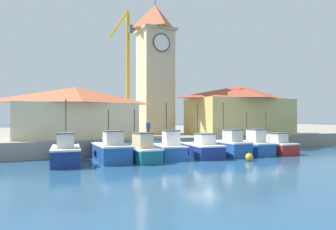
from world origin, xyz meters
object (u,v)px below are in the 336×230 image
at_px(fishing_boat_right_inner, 251,146).
at_px(port_crane_near, 127,85).
at_px(fishing_boat_left_inner, 138,151).
at_px(clock_tower, 155,66).
at_px(fishing_boat_right_outer, 271,146).
at_px(dock_worker_near_tower, 148,129).
at_px(fishing_boat_far_left, 66,153).
at_px(fishing_boat_mid_right, 227,146).
at_px(warehouse_left, 75,112).
at_px(fishing_boat_center, 201,148).
at_px(mooring_buoy, 249,157).
at_px(warehouse_right, 240,110).
at_px(fishing_boat_left_outer, 110,150).
at_px(fishing_boat_mid_left, 168,149).

relative_size(fishing_boat_right_inner, port_crane_near, 0.27).
relative_size(fishing_boat_left_inner, clock_tower, 0.32).
bearing_deg(fishing_boat_right_outer, dock_worker_near_tower, 155.87).
distance_m(fishing_boat_far_left, fishing_boat_left_inner, 5.22).
distance_m(fishing_boat_mid_right, warehouse_left, 14.14).
bearing_deg(clock_tower, fishing_boat_mid_right, -80.73).
bearing_deg(clock_tower, fishing_boat_right_outer, -59.86).
height_order(clock_tower, warehouse_left, clock_tower).
height_order(fishing_boat_far_left, fishing_boat_left_inner, fishing_boat_far_left).
xyz_separation_m(fishing_boat_far_left, clock_tower, (11.31, 10.94, 8.43)).
bearing_deg(dock_worker_near_tower, fishing_boat_mid_right, -40.42).
distance_m(fishing_boat_center, mooring_buoy, 4.23).
distance_m(fishing_boat_left_inner, warehouse_right, 16.48).
relative_size(fishing_boat_left_outer, port_crane_near, 0.29).
distance_m(warehouse_left, dock_worker_near_tower, 6.95).
xyz_separation_m(warehouse_right, mooring_buoy, (-7.01, -10.43, -3.87)).
relative_size(clock_tower, mooring_buoy, 28.90).
relative_size(mooring_buoy, dock_worker_near_tower, 0.35).
relative_size(fishing_boat_mid_left, fishing_boat_right_inner, 0.91).
relative_size(fishing_boat_far_left, fishing_boat_mid_left, 1.21).
xyz_separation_m(fishing_boat_mid_left, dock_worker_near_tower, (-0.08, 4.22, 1.46)).
bearing_deg(warehouse_left, clock_tower, 21.82).
bearing_deg(fishing_boat_right_outer, warehouse_right, 75.75).
bearing_deg(fishing_boat_left_inner, fishing_boat_mid_left, 6.67).
bearing_deg(fishing_boat_right_outer, fishing_boat_mid_left, 177.92).
height_order(fishing_boat_mid_left, mooring_buoy, fishing_boat_mid_left).
height_order(warehouse_left, mooring_buoy, warehouse_left).
xyz_separation_m(fishing_boat_right_inner, port_crane_near, (-3.62, 24.69, 7.52)).
height_order(fishing_boat_far_left, clock_tower, clock_tower).
xyz_separation_m(fishing_boat_left_outer, dock_worker_near_tower, (4.51, 3.79, 1.41)).
xyz_separation_m(fishing_boat_left_outer, clock_tower, (8.05, 10.72, 8.39)).
bearing_deg(fishing_boat_right_inner, warehouse_left, 151.59).
height_order(fishing_boat_left_outer, dock_worker_near_tower, fishing_boat_left_outer).
xyz_separation_m(clock_tower, dock_worker_near_tower, (-3.54, -6.94, -6.98)).
distance_m(fishing_boat_center, warehouse_left, 12.08).
xyz_separation_m(fishing_boat_mid_right, mooring_buoy, (-0.44, -3.44, -0.51)).
xyz_separation_m(fishing_boat_left_outer, fishing_boat_center, (7.45, -0.61, -0.11)).
height_order(fishing_boat_left_outer, fishing_boat_center, fishing_boat_center).
distance_m(warehouse_right, dock_worker_near_tower, 12.38).
xyz_separation_m(fishing_boat_far_left, fishing_boat_left_inner, (5.19, -0.53, -0.06)).
distance_m(fishing_boat_far_left, fishing_boat_left_outer, 3.27).
distance_m(fishing_boat_left_outer, fishing_boat_center, 7.47).
xyz_separation_m(warehouse_left, warehouse_right, (18.02, -0.75, 0.38)).
xyz_separation_m(fishing_boat_left_outer, fishing_boat_mid_right, (9.94, -0.84, -0.01)).
distance_m(fishing_boat_left_inner, fishing_boat_right_outer, 12.81).
xyz_separation_m(fishing_boat_right_inner, clock_tower, (-4.49, 11.43, 8.45)).
relative_size(port_crane_near, mooring_buoy, 32.25).
bearing_deg(warehouse_right, fishing_boat_left_inner, -154.71).
xyz_separation_m(fishing_boat_far_left, mooring_buoy, (12.76, -4.07, -0.49)).
distance_m(fishing_boat_left_outer, fishing_boat_mid_right, 9.97).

